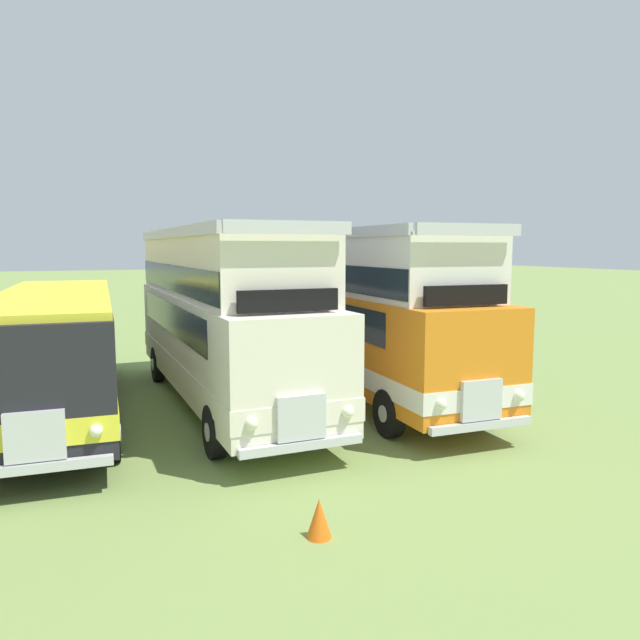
# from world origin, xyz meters

# --- Properties ---
(bus_sixth_in_row) EXTENTS (3.09, 11.25, 2.99)m
(bus_sixth_in_row) POSITION_xyz_m (5.86, 0.43, 1.76)
(bus_sixth_in_row) COLOR black
(bus_sixth_in_row) RESTS_ON ground
(bus_seventh_in_row) EXTENTS (2.70, 10.96, 4.52)m
(bus_seventh_in_row) POSITION_xyz_m (9.76, -0.23, 2.36)
(bus_seventh_in_row) COLOR silver
(bus_seventh_in_row) RESTS_ON ground
(bus_eighth_in_row) EXTENTS (2.92, 11.58, 4.52)m
(bus_eighth_in_row) POSITION_xyz_m (13.67, -0.16, 2.36)
(bus_eighth_in_row) COLOR orange
(bus_eighth_in_row) RESTS_ON ground
(cone_mid_row) EXTENTS (0.36, 0.36, 0.57)m
(cone_mid_row) POSITION_xyz_m (9.26, -7.91, 0.28)
(cone_mid_row) COLOR orange
(cone_mid_row) RESTS_ON ground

